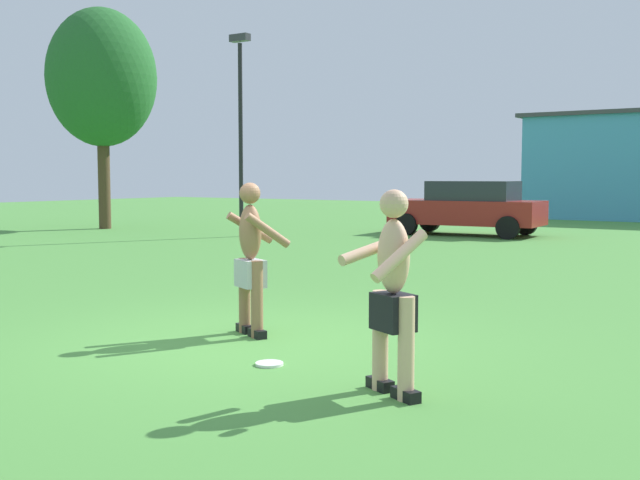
# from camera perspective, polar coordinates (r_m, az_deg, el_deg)

# --- Properties ---
(ground_plane) EXTENTS (80.00, 80.00, 0.00)m
(ground_plane) POSITION_cam_1_polar(r_m,az_deg,el_deg) (8.07, -5.28, -7.59)
(ground_plane) COLOR #4C8E3D
(player_near) EXTENTS (0.66, 0.72, 1.62)m
(player_near) POSITION_cam_1_polar(r_m,az_deg,el_deg) (6.01, 5.43, -3.66)
(player_near) COLOR black
(player_near) RESTS_ON ground_plane
(player_in_gray) EXTENTS (0.75, 0.69, 1.66)m
(player_in_gray) POSITION_cam_1_polar(r_m,az_deg,el_deg) (8.29, -5.17, -1.18)
(player_in_gray) COLOR black
(player_in_gray) RESTS_ON ground_plane
(frisbee) EXTENTS (0.26, 0.26, 0.03)m
(frisbee) POSITION_cam_1_polar(r_m,az_deg,el_deg) (7.10, -3.80, -9.20)
(frisbee) COLOR white
(frisbee) RESTS_ON ground_plane
(car_red_near_post) EXTENTS (4.40, 2.23, 1.58)m
(car_red_near_post) POSITION_cam_1_polar(r_m,az_deg,el_deg) (22.73, 10.99, 2.43)
(car_red_near_post) COLOR maroon
(car_red_near_post) RESTS_ON ground_plane
(lamp_post) EXTENTS (0.60, 0.24, 5.68)m
(lamp_post) POSITION_cam_1_polar(r_m,az_deg,el_deg) (21.96, -5.95, 9.37)
(lamp_post) COLOR black
(lamp_post) RESTS_ON ground_plane
(tree_right_field) EXTENTS (3.51, 3.51, 7.12)m
(tree_right_field) POSITION_cam_1_polar(r_m,az_deg,el_deg) (26.22, -15.96, 11.51)
(tree_right_field) COLOR #4C3823
(tree_right_field) RESTS_ON ground_plane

